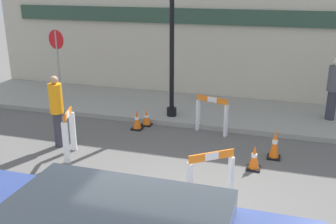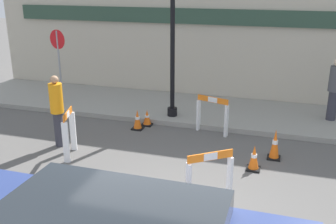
{
  "view_description": "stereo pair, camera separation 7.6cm",
  "coord_description": "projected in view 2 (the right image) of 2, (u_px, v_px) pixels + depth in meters",
  "views": [
    {
      "loc": [
        1.49,
        -5.48,
        3.97
      ],
      "look_at": [
        -1.03,
        2.88,
        1.0
      ],
      "focal_mm": 42.0,
      "sensor_mm": 36.0,
      "label": 1
    },
    {
      "loc": [
        1.57,
        -5.46,
        3.97
      ],
      "look_at": [
        -1.03,
        2.88,
        1.0
      ],
      "focal_mm": 42.0,
      "sensor_mm": 36.0,
      "label": 2
    }
  ],
  "objects": [
    {
      "name": "traffic_cone_5",
      "position": [
        137.0,
        120.0,
        10.85
      ],
      "size": [
        0.3,
        0.3,
        0.56
      ],
      "color": "black",
      "rests_on": "ground_plane"
    },
    {
      "name": "barricade_2",
      "position": [
        210.0,
        177.0,
        7.05
      ],
      "size": [
        0.78,
        0.64,
        1.08
      ],
      "rotation": [
        0.0,
        0.0,
        6.94
      ],
      "color": "white",
      "rests_on": "ground_plane"
    },
    {
      "name": "storefront_facade",
      "position": [
        242.0,
        19.0,
        12.53
      ],
      "size": [
        18.0,
        0.22,
        5.5
      ],
      "color": "#BCB29E",
      "rests_on": "ground_plane"
    },
    {
      "name": "traffic_cone_1",
      "position": [
        72.0,
        192.0,
        7.28
      ],
      "size": [
        0.3,
        0.3,
        0.46
      ],
      "color": "black",
      "rests_on": "ground_plane"
    },
    {
      "name": "traffic_cone_3",
      "position": [
        181.0,
        217.0,
        6.5
      ],
      "size": [
        0.3,
        0.3,
        0.49
      ],
      "color": "black",
      "rests_on": "ground_plane"
    },
    {
      "name": "barricade_0",
      "position": [
        212.0,
        114.0,
        10.47
      ],
      "size": [
        0.9,
        0.4,
        1.02
      ],
      "rotation": [
        0.0,
        0.0,
        2.83
      ],
      "color": "white",
      "rests_on": "ground_plane"
    },
    {
      "name": "person_worker",
      "position": [
        57.0,
        109.0,
        9.55
      ],
      "size": [
        0.33,
        0.33,
        1.8
      ],
      "rotation": [
        0.0,
        0.0,
        -0.0
      ],
      "color": "#33333D",
      "rests_on": "ground_plane"
    },
    {
      "name": "traffic_cone_2",
      "position": [
        254.0,
        158.0,
        8.53
      ],
      "size": [
        0.3,
        0.3,
        0.57
      ],
      "color": "black",
      "rests_on": "ground_plane"
    },
    {
      "name": "barricade_1",
      "position": [
        69.0,
        132.0,
        9.1
      ],
      "size": [
        0.35,
        0.76,
        1.12
      ],
      "rotation": [
        0.0,
        0.0,
        5.01
      ],
      "color": "white",
      "rests_on": "ground_plane"
    },
    {
      "name": "stop_sign",
      "position": [
        59.0,
        55.0,
        12.3
      ],
      "size": [
        0.59,
        0.15,
        2.34
      ],
      "rotation": [
        0.0,
        0.0,
        2.92
      ],
      "color": "gray",
      "rests_on": "sidewalk_slab"
    },
    {
      "name": "traffic_cone_4",
      "position": [
        147.0,
        118.0,
        11.16
      ],
      "size": [
        0.3,
        0.3,
        0.46
      ],
      "color": "black",
      "rests_on": "ground_plane"
    },
    {
      "name": "traffic_cone_0",
      "position": [
        275.0,
        145.0,
        9.03
      ],
      "size": [
        0.3,
        0.3,
        0.72
      ],
      "color": "black",
      "rests_on": "ground_plane"
    },
    {
      "name": "person_pedestrian",
      "position": [
        335.0,
        87.0,
        10.94
      ],
      "size": [
        0.44,
        0.44,
        1.78
      ],
      "rotation": [
        0.0,
        0.0,
        2.92
      ],
      "color": "#33333D",
      "rests_on": "sidewalk_slab"
    },
    {
      "name": "sidewalk_slab",
      "position": [
        230.0,
        113.0,
        12.01
      ],
      "size": [
        18.0,
        2.91,
        0.14
      ],
      "color": "gray",
      "rests_on": "ground_plane"
    }
  ]
}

